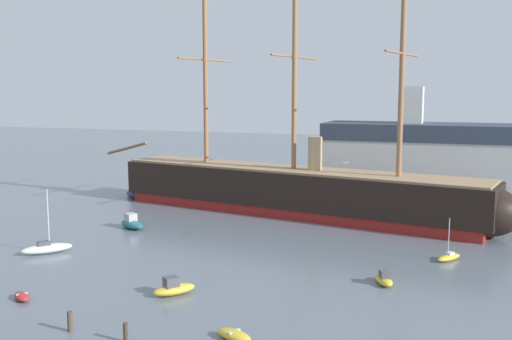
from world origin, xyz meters
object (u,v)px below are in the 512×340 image
tall_ship (293,190)px  motorboat_near_centre (174,288)px  sailboat_far_left (133,194)px  dinghy_foreground_left (22,296)px  dockside_warehouse_right (467,163)px  dinghy_distant_centre (315,198)px  motorboat_mid_right (384,279)px  mooring_piling_nearest (70,322)px  seagull_in_flight (345,163)px  mooring_piling_right_pair (126,333)px  sailboat_alongside_stern (449,257)px  dinghy_foreground_right (234,335)px  sailboat_mid_left (47,248)px  motorboat_alongside_bow (132,223)px

tall_ship → motorboat_near_centre: bearing=-90.0°
tall_ship → sailboat_far_left: (-28.61, 3.46, -2.88)m
dinghy_foreground_left → dockside_warehouse_right: 69.03m
sailboat_far_left → dockside_warehouse_right: bearing=16.2°
dinghy_foreground_left → dinghy_distant_centre: bearing=77.7°
motorboat_near_centre → dockside_warehouse_right: (22.79, 54.13, 5.57)m
motorboat_mid_right → mooring_piling_nearest: 27.40m
dinghy_foreground_left → seagull_in_flight: bearing=45.1°
mooring_piling_right_pair → sailboat_alongside_stern: bearing=54.8°
mooring_piling_right_pair → dockside_warehouse_right: dockside_warehouse_right is taller
tall_ship → dinghy_foreground_left: 42.96m
dinghy_foreground_left → mooring_piling_nearest: mooring_piling_nearest is taller
dinghy_foreground_right → motorboat_mid_right: motorboat_mid_right is taller
sailboat_mid_left → dinghy_distant_centre: bearing=64.7°
dinghy_foreground_left → sailboat_alongside_stern: sailboat_alongside_stern is taller
sailboat_far_left → tall_ship: bearing=-6.9°
sailboat_far_left → dinghy_distant_centre: 29.95m
motorboat_mid_right → dinghy_foreground_left: bearing=-152.3°
motorboat_alongside_bow → mooring_piling_right_pair: 35.08m
sailboat_mid_left → mooring_piling_nearest: 22.79m
dinghy_distant_centre → mooring_piling_right_pair: mooring_piling_right_pair is taller
sailboat_mid_left → dinghy_foreground_right: bearing=-26.3°
seagull_in_flight → dinghy_foreground_left: bearing=-134.9°
dinghy_foreground_left → mooring_piling_nearest: (8.05, -4.07, 0.47)m
dinghy_distant_centre → mooring_piling_nearest: bearing=-93.5°
dockside_warehouse_right → seagull_in_flight: dockside_warehouse_right is taller
sailboat_mid_left → dockside_warehouse_right: size_ratio=0.14×
dinghy_foreground_right → motorboat_near_centre: 10.84m
dockside_warehouse_right → mooring_piling_nearest: bearing=-112.3°
sailboat_far_left → mooring_piling_nearest: (25.27, -48.84, 0.19)m
sailboat_mid_left → mooring_piling_right_pair: (20.57, -16.61, 0.10)m
dinghy_distant_centre → mooring_piling_right_pair: size_ratio=1.66×
motorboat_mid_right → sailboat_alongside_stern: bearing=62.3°
dinghy_distant_centre → seagull_in_flight: seagull_in_flight is taller
sailboat_mid_left → sailboat_far_left: bearing=106.4°
tall_ship → dinghy_foreground_right: bearing=-78.8°
motorboat_mid_right → seagull_in_flight: size_ratio=2.77×
dinghy_foreground_right → tall_ship: bearing=101.2°
motorboat_mid_right → motorboat_alongside_bow: size_ratio=0.70×
dinghy_distant_centre → seagull_in_flight: size_ratio=1.87×
dinghy_foreground_right → motorboat_mid_right: 17.92m
sailboat_far_left → motorboat_near_centre: bearing=-53.9°
motorboat_near_centre → seagull_in_flight: seagull_in_flight is taller
sailboat_alongside_stern → sailboat_far_left: 54.33m
motorboat_near_centre → dinghy_distant_centre: (0.14, 47.56, -0.30)m
sailboat_mid_left → sailboat_far_left: size_ratio=1.03×
mooring_piling_right_pair → tall_ship: bearing=91.8°
tall_ship → motorboat_near_centre: 35.86m
motorboat_mid_right → motorboat_alongside_bow: (-33.44, 11.02, 0.20)m
dinghy_foreground_left → motorboat_alongside_bow: 26.29m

